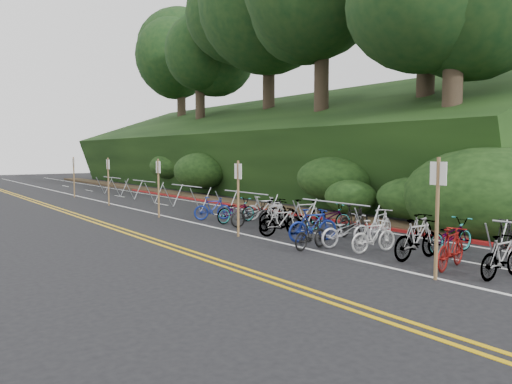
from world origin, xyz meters
TOP-DOWN VIEW (x-y plane):
  - ground at (0.00, 0.00)m, footprint 120.00×120.00m
  - road_markings at (0.63, 10.10)m, footprint 7.47×80.00m
  - red_curb at (5.70, 12.00)m, footprint 0.25×28.00m
  - embankment at (12.96, 19.04)m, footprint 14.30×48.14m
  - tree_cluster at (9.76, 22.04)m, footprint 31.90×53.58m
  - bike_racks_rest at (3.00, 13.00)m, footprint 1.14×23.00m
  - signpost_near at (0.88, -2.19)m, footprint 0.08×0.40m
  - signposts_rest at (0.60, 14.00)m, footprint 0.08×18.40m
  - bike_front at (1.05, 1.96)m, footprint 0.61×1.46m
  - bike_valet at (2.98, 2.61)m, footprint 3.17×13.65m

SIDE VIEW (x-z plane):
  - ground at x=0.00m, z-range 0.00..0.00m
  - road_markings at x=0.63m, z-range 0.00..0.01m
  - red_curb at x=5.70m, z-range 0.00..0.10m
  - bike_front at x=1.05m, z-range 0.00..0.85m
  - bike_valet at x=2.98m, z-range -0.04..1.03m
  - bike_racks_rest at x=3.00m, z-range 0.27..1.44m
  - signposts_rest at x=0.60m, z-range 0.18..2.68m
  - signpost_near at x=0.88m, z-range 0.19..2.85m
  - embankment at x=12.96m, z-range -1.99..7.12m
  - tree_cluster at x=9.76m, z-range 2.18..19.58m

